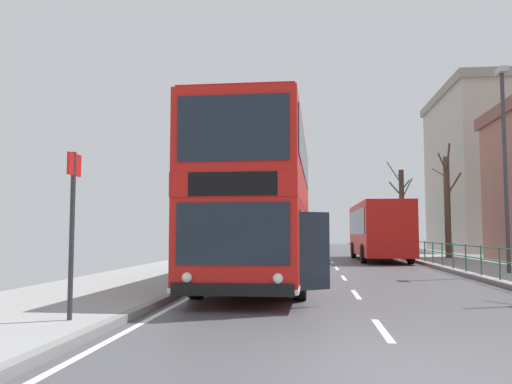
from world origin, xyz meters
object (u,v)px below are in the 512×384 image
(bare_tree_far_00, at_px, (402,208))
(bare_tree_far_01, at_px, (447,204))
(bus_stop_sign_near, at_px, (72,216))
(double_decker_bus_main, at_px, (262,205))
(background_bus_far_lane, at_px, (379,230))
(street_lamp_far_side, at_px, (505,152))

(bare_tree_far_00, distance_m, bare_tree_far_01, 11.85)
(bus_stop_sign_near, relative_size, bare_tree_far_00, 0.38)
(double_decker_bus_main, xyz_separation_m, background_bus_far_lane, (5.19, 14.70, -0.64))
(bus_stop_sign_near, xyz_separation_m, street_lamp_far_side, (10.64, 10.96, 2.57))
(background_bus_far_lane, height_order, bare_tree_far_00, bare_tree_far_00)
(street_lamp_far_side, height_order, bare_tree_far_01, street_lamp_far_side)
(street_lamp_far_side, distance_m, bare_tree_far_01, 11.19)
(background_bus_far_lane, distance_m, bare_tree_far_00, 12.71)
(background_bus_far_lane, xyz_separation_m, street_lamp_far_side, (3.04, -10.81, 2.66))
(background_bus_far_lane, distance_m, street_lamp_far_side, 11.54)
(double_decker_bus_main, relative_size, bare_tree_far_01, 1.70)
(bus_stop_sign_near, distance_m, bare_tree_far_01, 24.88)
(background_bus_far_lane, height_order, street_lamp_far_side, street_lamp_far_side)
(bus_stop_sign_near, relative_size, bare_tree_far_01, 0.43)
(double_decker_bus_main, bearing_deg, bare_tree_far_00, 72.33)
(background_bus_far_lane, height_order, bus_stop_sign_near, background_bus_far_lane)
(bus_stop_sign_near, distance_m, bare_tree_far_00, 35.66)
(double_decker_bus_main, xyz_separation_m, street_lamp_far_side, (8.22, 3.89, 2.02))
(background_bus_far_lane, bearing_deg, bare_tree_far_00, 74.53)
(double_decker_bus_main, bearing_deg, background_bus_far_lane, 70.56)
(double_decker_bus_main, xyz_separation_m, bare_tree_far_00, (8.55, 26.83, 1.13))
(background_bus_far_lane, xyz_separation_m, bus_stop_sign_near, (-7.60, -21.77, 0.08))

